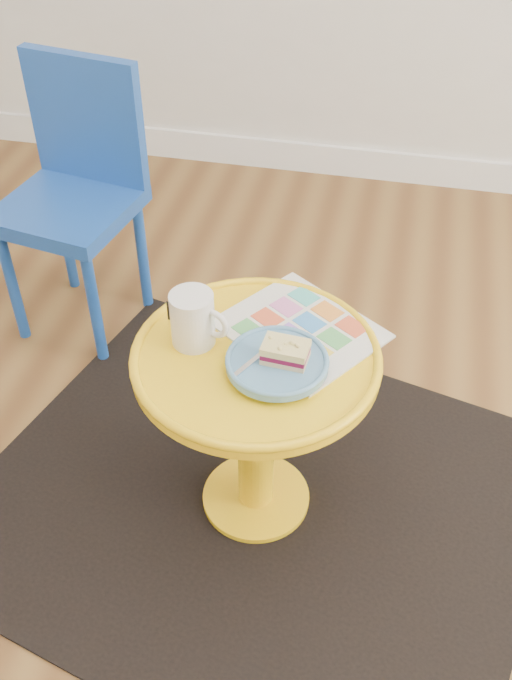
% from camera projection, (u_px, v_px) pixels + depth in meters
% --- Properties ---
extents(floor, '(4.00, 4.00, 0.00)m').
position_uv_depth(floor, '(415.00, 677.00, 1.52)').
color(floor, brown).
rests_on(floor, ground).
extents(room_walls, '(4.00, 4.00, 4.00)m').
position_uv_depth(room_walls, '(115.00, 292.00, 2.37)').
color(room_walls, silver).
rests_on(room_walls, ground).
extents(rug, '(1.53, 1.39, 0.01)m').
position_uv_depth(rug, '(256.00, 499.00, 1.84)').
color(rug, black).
rests_on(rug, ground).
extents(side_table, '(0.51, 0.51, 0.48)m').
position_uv_depth(side_table, '(256.00, 402.00, 1.61)').
color(side_table, yellow).
rests_on(side_table, ground).
extents(chair, '(0.40, 0.40, 0.78)m').
position_uv_depth(chair, '(77.00, 183.00, 2.11)').
color(chair, '#1949A7').
rests_on(chair, ground).
extents(newspaper, '(0.39, 0.38, 0.01)m').
position_uv_depth(newspaper, '(300.00, 329.00, 1.58)').
color(newspaper, silver).
rests_on(newspaper, side_table).
extents(mug, '(0.13, 0.09, 0.12)m').
position_uv_depth(mug, '(194.00, 318.00, 1.51)').
color(mug, silver).
rests_on(mug, side_table).
extents(plate, '(0.20, 0.20, 0.02)m').
position_uv_depth(plate, '(277.00, 363.00, 1.48)').
color(plate, '#558AB4').
rests_on(plate, newspaper).
extents(cake_slice, '(0.09, 0.07, 0.04)m').
position_uv_depth(cake_slice, '(285.00, 352.00, 1.46)').
color(cake_slice, '#D3BC8C').
rests_on(cake_slice, plate).
extents(fork, '(0.08, 0.13, 0.00)m').
position_uv_depth(fork, '(260.00, 355.00, 1.48)').
color(fork, silver).
rests_on(fork, plate).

